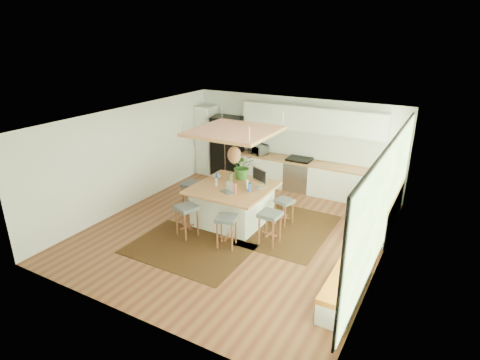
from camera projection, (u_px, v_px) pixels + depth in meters
The scene contains 37 objects.
floor at pixel (237, 231), 9.50m from camera, with size 7.00×7.00×0.00m, color brown.
ceiling at pixel (237, 120), 8.54m from camera, with size 7.00×7.00×0.00m, color white.
wall_back at pixel (295, 143), 11.88m from camera, with size 6.50×6.50×0.00m, color white.
wall_front at pixel (126, 246), 6.17m from camera, with size 6.50×6.50×0.00m, color white.
wall_left at pixel (131, 157), 10.51m from camera, with size 7.00×7.00×0.00m, color white.
wall_right at pixel (385, 207), 7.54m from camera, with size 7.00×7.00×0.00m, color white.
window_wall at pixel (384, 205), 7.53m from camera, with size 0.10×6.20×2.60m, color black, non-canonical shape.
pantry at pixel (207, 140), 13.04m from camera, with size 0.55×0.60×2.25m, color white.
back_counter_base at pixel (306, 177), 11.69m from camera, with size 4.20×0.60×0.88m, color white.
back_counter_top at pixel (307, 162), 11.52m from camera, with size 4.24×0.64×0.05m, color #B0693E.
backsplash at pixel (312, 145), 11.61m from camera, with size 4.20×0.02×0.80m, color white.
upper_cabinets at pixel (312, 119), 11.19m from camera, with size 4.20×0.34×0.70m, color white.
range at pixel (299, 174), 11.78m from camera, with size 0.76×0.62×1.00m, color #A5A5AA, non-canonical shape.
right_counter_base at pixel (382, 209), 9.64m from camera, with size 0.60×2.50×0.88m, color white.
right_counter_top at pixel (384, 191), 9.47m from camera, with size 0.64×2.54×0.05m, color #B0693E.
window_bench at pixel (347, 284), 7.08m from camera, with size 0.52×2.00×0.50m, color white, non-canonical shape.
ceiling_panel at pixel (234, 143), 9.24m from camera, with size 1.86×1.86×0.80m, color #B0693E, non-canonical shape.
rug_near at pixel (188, 249), 8.69m from camera, with size 2.60×1.80×0.01m, color black.
rug_right at pixel (290, 230), 9.54m from camera, with size 1.80×2.60×0.01m, color black.
fridge at pixel (228, 149), 12.77m from camera, with size 0.98×0.77×1.98m, color black, non-canonical shape.
island at pixel (233, 204), 9.83m from camera, with size 1.85×1.85×0.93m, color #B0693E, non-canonical shape.
stool_near_left at pixel (187, 222), 9.14m from camera, with size 0.45×0.45×0.77m, color #474A4F, non-canonical shape.
stool_near_right at pixel (227, 232), 8.69m from camera, with size 0.43×0.43×0.73m, color #474A4F, non-canonical shape.
stool_right_front at pixel (270, 229), 8.81m from camera, with size 0.45×0.45×0.77m, color #474A4F, non-canonical shape.
stool_right_back at pixel (284, 211), 9.69m from camera, with size 0.39×0.39×0.67m, color #474A4F, non-canonical shape.
stool_left_side at pixel (192, 197), 10.53m from camera, with size 0.45×0.45×0.76m, color #474A4F, non-canonical shape.
laptop at pixel (227, 188), 9.28m from camera, with size 0.33×0.35×0.25m, color #A5A5AA, non-canonical shape.
monitor at pixel (260, 178), 9.51m from camera, with size 0.54×0.19×0.50m, color #A5A5AA, non-canonical shape.
microwave at pixel (258, 148), 12.18m from camera, with size 0.56×0.31×0.38m, color #A5A5AA.
island_plant at pixel (242, 169), 10.10m from camera, with size 0.59×0.66×0.51m, color #1E4C19.
island_bowl at pixel (217, 177), 10.25m from camera, with size 0.22×0.22×0.05m, color beige.
island_bottle_0 at pixel (216, 178), 9.96m from camera, with size 0.07×0.07×0.19m, color #2D4DB7.
island_bottle_1 at pixel (216, 182), 9.69m from camera, with size 0.07×0.07×0.19m, color silver.
island_bottle_2 at pixel (235, 189), 9.27m from camera, with size 0.07×0.07×0.19m, color #A34336.
island_bottle_3 at pixel (246, 185), 9.51m from camera, with size 0.07×0.07×0.19m, color beige.
island_bottle_4 at pixel (231, 178), 9.93m from camera, with size 0.07×0.07×0.19m, color #617C4A.
island_bottle_5 at pixel (249, 188), 9.32m from camera, with size 0.07×0.07×0.19m, color #2D4DB7.
Camera 1 is at (4.20, -7.34, 4.51)m, focal length 29.63 mm.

